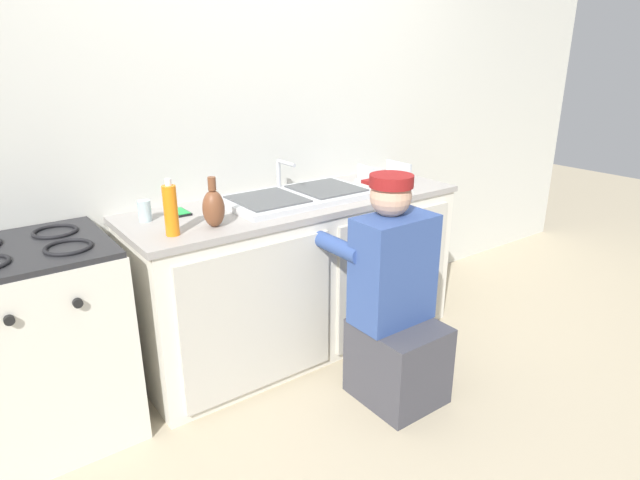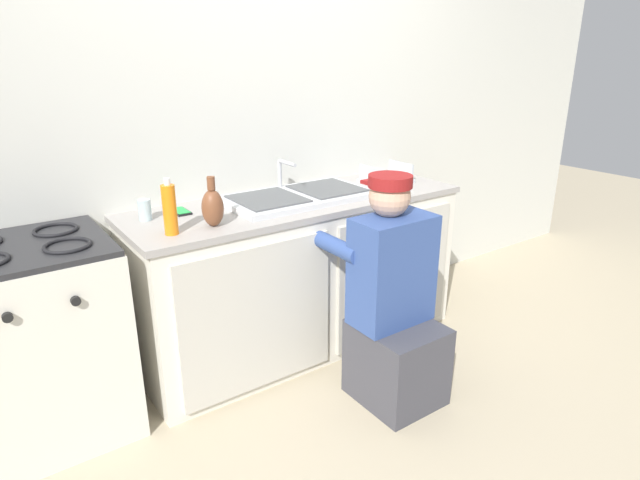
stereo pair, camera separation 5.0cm
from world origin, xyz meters
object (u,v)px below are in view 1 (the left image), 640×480
object	(u,v)px
stove_range	(42,345)
soap_bottle_orange	(171,210)
dish_rack_tray	(384,178)
water_glass	(145,211)
sink_double_basin	(298,196)
plumber_person	(394,310)
vase_decorative	(213,208)
cell_phone	(180,212)

from	to	relation	value
stove_range	soap_bottle_orange	world-z (taller)	soap_bottle_orange
dish_rack_tray	water_glass	bearing A→B (deg)	176.66
sink_double_basin	water_glass	world-z (taller)	sink_double_basin
water_glass	soap_bottle_orange	xyz separation A→B (m)	(0.03, -0.27, 0.06)
stove_range	sink_double_basin	bearing A→B (deg)	0.09
sink_double_basin	plumber_person	world-z (taller)	plumber_person
sink_double_basin	dish_rack_tray	xyz separation A→B (m)	(0.65, 0.02, 0.01)
stove_range	vase_decorative	world-z (taller)	vase_decorative
sink_double_basin	soap_bottle_orange	xyz separation A→B (m)	(-0.76, -0.16, 0.09)
stove_range	soap_bottle_orange	size ratio (longest dim) A/B	3.60
cell_phone	soap_bottle_orange	distance (m)	0.35
water_glass	vase_decorative	distance (m)	0.35
soap_bottle_orange	vase_decorative	world-z (taller)	soap_bottle_orange
water_glass	soap_bottle_orange	distance (m)	0.28
stove_range	dish_rack_tray	size ratio (longest dim) A/B	3.21
sink_double_basin	dish_rack_tray	size ratio (longest dim) A/B	2.86
cell_phone	stove_range	bearing A→B (deg)	-169.43
sink_double_basin	stove_range	size ratio (longest dim) A/B	0.89
plumber_person	water_glass	xyz separation A→B (m)	(-0.88, 0.79, 0.46)
water_glass	vase_decorative	xyz separation A→B (m)	(0.22, -0.27, 0.04)
soap_bottle_orange	vase_decorative	bearing A→B (deg)	-0.09
sink_double_basin	plumber_person	distance (m)	0.81
soap_bottle_orange	stove_range	bearing A→B (deg)	164.15
sink_double_basin	stove_range	xyz separation A→B (m)	(-1.33, -0.00, -0.44)
sink_double_basin	water_glass	xyz separation A→B (m)	(-0.79, 0.11, 0.03)
dish_rack_tray	vase_decorative	bearing A→B (deg)	-171.38
water_glass	soap_bottle_orange	size ratio (longest dim) A/B	0.40
plumber_person	cell_phone	size ratio (longest dim) A/B	7.89
dish_rack_tray	cell_phone	bearing A→B (deg)	175.06
stove_range	plumber_person	world-z (taller)	plumber_person
stove_range	plumber_person	bearing A→B (deg)	-25.63
plumber_person	cell_phone	world-z (taller)	plumber_person
sink_double_basin	dish_rack_tray	distance (m)	0.65
plumber_person	water_glass	size ratio (longest dim) A/B	11.04
sink_double_basin	vase_decorative	distance (m)	0.59
water_glass	plumber_person	bearing A→B (deg)	-41.83
plumber_person	water_glass	world-z (taller)	plumber_person
plumber_person	soap_bottle_orange	world-z (taller)	soap_bottle_orange
sink_double_basin	plumber_person	xyz separation A→B (m)	(0.09, -0.68, -0.43)
sink_double_basin	water_glass	bearing A→B (deg)	172.34
plumber_person	cell_phone	xyz separation A→B (m)	(-0.70, 0.81, 0.41)
water_glass	cell_phone	bearing A→B (deg)	7.88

